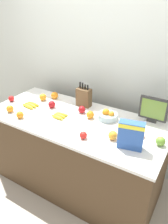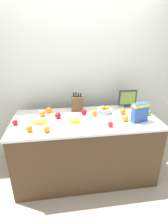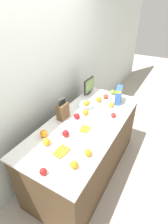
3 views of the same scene
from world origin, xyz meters
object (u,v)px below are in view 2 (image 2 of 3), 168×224
banana_bunch_right (40,121)px  apple_rightmost (84,112)px  orange_mid_right (29,129)px  orange_front_left (46,129)px  orange_front_right (49,110)px  orange_by_cereal (42,113)px  orange_back_center (123,111)px  knife_block (77,104)px  apple_middle (134,112)px  orange_front_center (125,118)px  cereal_box (140,112)px  small_monitor (128,98)px  apple_leftmost (15,122)px  orange_near_bowl (94,113)px  apple_by_knife_block (148,112)px  apple_front (110,124)px  banana_bunch_left (74,120)px  fruit_bowl (104,110)px  apple_near_bananas (58,115)px

banana_bunch_right → apple_rightmost: apple_rightmost is taller
orange_mid_right → orange_front_left: size_ratio=1.02×
apple_rightmost → orange_front_right: size_ratio=0.92×
orange_by_cereal → orange_mid_right: size_ratio=1.09×
orange_back_center → knife_block: bearing=160.1°
apple_middle → orange_by_cereal: bearing=174.0°
apple_rightmost → orange_front_center: (0.49, -0.28, 0.00)m
cereal_box → orange_front_center: 0.20m
small_monitor → apple_leftmost: (-1.58, -0.39, -0.11)m
orange_front_right → orange_back_center: size_ratio=1.03×
small_monitor → orange_near_bowl: size_ratio=3.44×
small_monitor → apple_by_knife_block: size_ratio=3.39×
apple_middle → orange_back_center: (-0.14, 0.05, 0.00)m
apple_by_knife_block → orange_front_right: bearing=168.0°
orange_front_right → knife_block: bearing=2.9°
apple_leftmost → orange_front_center: orange_front_center is taller
orange_back_center → apple_front: bearing=-128.9°
banana_bunch_right → apple_middle: 1.27m
apple_front → banana_bunch_left: bearing=154.4°
orange_by_cereal → orange_front_center: (1.07, -0.30, -0.00)m
orange_near_bowl → orange_front_center: bearing=-31.9°
orange_front_center → cereal_box: bearing=-12.1°
apple_by_knife_block → apple_front: apple_by_knife_block is taller
orange_front_right → apple_by_knife_block: bearing=-12.0°
orange_front_right → orange_front_center: 1.06m
small_monitor → apple_middle: small_monitor is taller
orange_front_left → knife_block: bearing=54.9°
apple_middle → orange_front_center: bearing=-138.3°
fruit_bowl → orange_mid_right: size_ratio=2.61×
cereal_box → apple_front: 0.42m
apple_front → orange_front_center: size_ratio=0.83×
orange_front_right → orange_front_center: orange_front_right is taller
apple_leftmost → orange_mid_right: size_ratio=0.89×
small_monitor → fruit_bowl: 0.45m
apple_front → knife_block: bearing=120.8°
small_monitor → cereal_box: size_ratio=1.13×
knife_block → banana_bunch_left: bearing=-101.9°
fruit_bowl → cereal_box: bearing=-42.6°
apple_rightmost → orange_front_center: bearing=-29.5°
apple_rightmost → orange_near_bowl: (0.13, -0.05, 0.00)m
apple_rightmost → orange_front_left: (-0.49, -0.43, -0.00)m
orange_mid_right → banana_bunch_right: bearing=65.6°
apple_near_bananas → orange_front_left: 0.38m
small_monitor → orange_front_left: bearing=-152.1°
small_monitor → orange_back_center: size_ratio=3.28×
cereal_box → apple_by_knife_block: bearing=25.8°
banana_bunch_right → apple_front: 0.88m
banana_bunch_left → orange_front_right: orange_front_right is taller
apple_near_bananas → apple_front: apple_near_bananas is taller
banana_bunch_left → orange_back_center: size_ratio=1.84×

